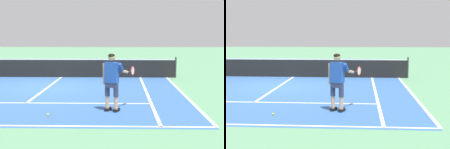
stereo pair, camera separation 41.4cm
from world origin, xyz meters
The scene contains 9 objects.
ground_plane centered at (0.00, 0.00, 0.00)m, with size 80.00×80.00×0.00m, color #609E70.
court_inner_surface centered at (0.00, -1.40, 0.00)m, with size 10.98×9.48×0.00m, color #3866A8.
line_service centered at (0.00, -3.26, 0.00)m, with size 8.23×0.10×0.01m, color white.
line_centre_service centered at (0.00, -0.06, 0.00)m, with size 0.10×6.40×0.01m, color white.
line_singles_right centered at (4.12, -1.40, 0.00)m, with size 0.10×9.08×0.01m, color white.
line_doubles_right centered at (5.49, -1.40, 0.00)m, with size 0.10×9.08×0.01m, color white.
tennis_net centered at (0.00, 3.14, 0.50)m, with size 11.96×0.08×1.07m.
tennis_player centered at (2.86, -4.34, 0.99)m, with size 0.97×0.97×1.71m.
tennis_ball_near_feet centered at (1.08, -4.95, 0.03)m, with size 0.07×0.07×0.07m, color #CCE02D.
Camera 1 is at (3.12, -13.90, 2.31)m, focal length 52.97 mm.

